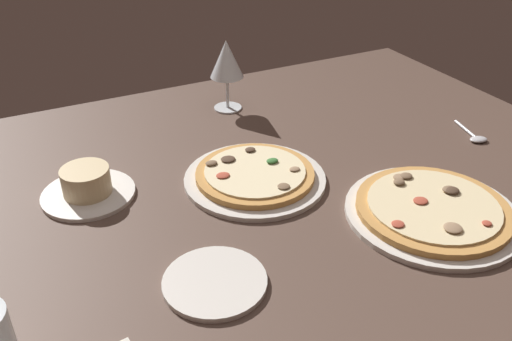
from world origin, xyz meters
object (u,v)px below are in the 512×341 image
object	(u,v)px
pizza_side	(432,210)
ramekin_on_saucer	(87,186)
pizza_main	(253,176)
wine_glass_far	(227,61)
spoon	(475,137)
side_plate	(215,282)

from	to	relation	value
pizza_side	ramekin_on_saucer	bearing A→B (deg)	147.52
pizza_main	wine_glass_far	size ratio (longest dim) A/B	1.59
pizza_main	spoon	xyz separation A→B (cm)	(53.03, -6.19, -0.71)
pizza_main	side_plate	distance (cm)	29.76
wine_glass_far	spoon	xyz separation A→B (cm)	(43.30, -39.84, -12.10)
side_plate	spoon	bearing A→B (deg)	13.73
pizza_side	side_plate	world-z (taller)	pizza_side
ramekin_on_saucer	pizza_side	bearing A→B (deg)	-32.48
pizza_main	ramekin_on_saucer	size ratio (longest dim) A/B	1.60
pizza_main	ramekin_on_saucer	distance (cm)	31.54
pizza_main	spoon	bearing A→B (deg)	-6.66
wine_glass_far	side_plate	distance (cm)	64.80
pizza_side	spoon	bearing A→B (deg)	32.19
ramekin_on_saucer	pizza_main	bearing A→B (deg)	-17.50
ramekin_on_saucer	spoon	bearing A→B (deg)	-10.68
side_plate	pizza_side	bearing A→B (deg)	-1.54
ramekin_on_saucer	wine_glass_far	world-z (taller)	wine_glass_far
pizza_side	wine_glass_far	world-z (taller)	wine_glass_far
pizza_main	wine_glass_far	bearing A→B (deg)	73.87
pizza_side	side_plate	bearing A→B (deg)	178.46
pizza_main	side_plate	world-z (taller)	pizza_main
pizza_main	ramekin_on_saucer	world-z (taller)	ramekin_on_saucer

